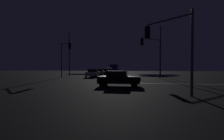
{
  "coord_description": "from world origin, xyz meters",
  "views": [
    {
      "loc": [
        5.3,
        -20.85,
        1.99
      ],
      "look_at": [
        0.11,
        11.98,
        1.35
      ],
      "focal_mm": 27.5,
      "sensor_mm": 36.0,
      "label": 1
    }
  ],
  "objects_px": {
    "traffic_signal_nw": "(65,53)",
    "traffic_signal_se": "(170,40)",
    "sedan_blue": "(111,70)",
    "sedan_black_crossing": "(119,78)",
    "box_truck": "(115,67)",
    "traffic_signal_ne": "(153,50)",
    "sedan_gray": "(104,71)",
    "streetlamp_left_near": "(69,50)",
    "streetlamp_right_near": "(161,48)",
    "sedan_white": "(93,73)",
    "sedan_orange": "(108,71)",
    "sedan_green": "(99,72)"
  },
  "relations": [
    {
      "from": "traffic_signal_se",
      "to": "streetlamp_left_near",
      "type": "distance_m",
      "value": 27.49
    },
    {
      "from": "sedan_blue",
      "to": "box_truck",
      "type": "relative_size",
      "value": 0.52
    },
    {
      "from": "streetlamp_right_near",
      "to": "sedan_white",
      "type": "bearing_deg",
      "value": -165.64
    },
    {
      "from": "sedan_black_crossing",
      "to": "traffic_signal_ne",
      "type": "height_order",
      "value": "traffic_signal_ne"
    },
    {
      "from": "traffic_signal_ne",
      "to": "streetlamp_right_near",
      "type": "xyz_separation_m",
      "value": [
        1.96,
        6.46,
        1.11
      ]
    },
    {
      "from": "sedan_blue",
      "to": "traffic_signal_nw",
      "type": "relative_size",
      "value": 0.68
    },
    {
      "from": "sedan_green",
      "to": "traffic_signal_nw",
      "type": "height_order",
      "value": "traffic_signal_nw"
    },
    {
      "from": "traffic_signal_ne",
      "to": "traffic_signal_se",
      "type": "xyz_separation_m",
      "value": [
        0.02,
        -15.07,
        -0.61
      ]
    },
    {
      "from": "sedan_green",
      "to": "traffic_signal_se",
      "type": "distance_m",
      "value": 26.8
    },
    {
      "from": "sedan_gray",
      "to": "traffic_signal_nw",
      "type": "distance_m",
      "value": 15.38
    },
    {
      "from": "sedan_green",
      "to": "traffic_signal_se",
      "type": "height_order",
      "value": "traffic_signal_se"
    },
    {
      "from": "traffic_signal_se",
      "to": "streetlamp_left_near",
      "type": "relative_size",
      "value": 0.6
    },
    {
      "from": "traffic_signal_nw",
      "to": "traffic_signal_se",
      "type": "bearing_deg",
      "value": -45.0
    },
    {
      "from": "sedan_black_crossing",
      "to": "streetlamp_right_near",
      "type": "xyz_separation_m",
      "value": [
        6.22,
        17.57,
        4.94
      ]
    },
    {
      "from": "sedan_white",
      "to": "sedan_black_crossing",
      "type": "distance_m",
      "value": 15.74
    },
    {
      "from": "sedan_white",
      "to": "traffic_signal_nw",
      "type": "height_order",
      "value": "traffic_signal_nw"
    },
    {
      "from": "sedan_blue",
      "to": "streetlamp_left_near",
      "type": "distance_m",
      "value": 22.76
    },
    {
      "from": "sedan_black_crossing",
      "to": "traffic_signal_ne",
      "type": "bearing_deg",
      "value": 69.0
    },
    {
      "from": "sedan_white",
      "to": "sedan_blue",
      "type": "height_order",
      "value": "same"
    },
    {
      "from": "sedan_orange",
      "to": "sedan_black_crossing",
      "type": "bearing_deg",
      "value": -77.74
    },
    {
      "from": "sedan_black_crossing",
      "to": "traffic_signal_se",
      "type": "bearing_deg",
      "value": -42.67
    },
    {
      "from": "traffic_signal_nw",
      "to": "streetlamp_right_near",
      "type": "xyz_separation_m",
      "value": [
        17.09,
        6.37,
        1.39
      ]
    },
    {
      "from": "traffic_signal_nw",
      "to": "streetlamp_left_near",
      "type": "relative_size",
      "value": 0.65
    },
    {
      "from": "sedan_green",
      "to": "sedan_blue",
      "type": "distance_m",
      "value": 18.92
    },
    {
      "from": "sedan_green",
      "to": "traffic_signal_nw",
      "type": "bearing_deg",
      "value": -114.03
    },
    {
      "from": "sedan_green",
      "to": "streetlamp_left_near",
      "type": "bearing_deg",
      "value": -155.92
    },
    {
      "from": "sedan_orange",
      "to": "box_truck",
      "type": "height_order",
      "value": "box_truck"
    },
    {
      "from": "sedan_green",
      "to": "sedan_gray",
      "type": "bearing_deg",
      "value": 88.86
    },
    {
      "from": "box_truck",
      "to": "traffic_signal_nw",
      "type": "height_order",
      "value": "traffic_signal_nw"
    },
    {
      "from": "sedan_gray",
      "to": "sedan_orange",
      "type": "height_order",
      "value": "same"
    },
    {
      "from": "sedan_white",
      "to": "sedan_gray",
      "type": "distance_m",
      "value": 11.3
    },
    {
      "from": "sedan_green",
      "to": "sedan_orange",
      "type": "distance_m",
      "value": 12.16
    },
    {
      "from": "sedan_gray",
      "to": "traffic_signal_se",
      "type": "xyz_separation_m",
      "value": [
        11.04,
        -29.55,
        3.22
      ]
    },
    {
      "from": "traffic_signal_ne",
      "to": "box_truck",
      "type": "bearing_deg",
      "value": 107.39
    },
    {
      "from": "sedan_gray",
      "to": "streetlamp_left_near",
      "type": "distance_m",
      "value": 11.08
    },
    {
      "from": "sedan_gray",
      "to": "streetlamp_left_near",
      "type": "xyz_separation_m",
      "value": [
        -5.99,
        -8.02,
        4.74
      ]
    },
    {
      "from": "traffic_signal_se",
      "to": "traffic_signal_nw",
      "type": "bearing_deg",
      "value": 135.0
    },
    {
      "from": "streetlamp_right_near",
      "to": "traffic_signal_ne",
      "type": "bearing_deg",
      "value": -106.87
    },
    {
      "from": "sedan_white",
      "to": "sedan_orange",
      "type": "relative_size",
      "value": 1.0
    },
    {
      "from": "box_truck",
      "to": "traffic_signal_se",
      "type": "height_order",
      "value": "traffic_signal_se"
    },
    {
      "from": "box_truck",
      "to": "streetlamp_left_near",
      "type": "height_order",
      "value": "streetlamp_left_near"
    },
    {
      "from": "sedan_white",
      "to": "sedan_blue",
      "type": "relative_size",
      "value": 1.0
    },
    {
      "from": "sedan_blue",
      "to": "sedan_white",
      "type": "bearing_deg",
      "value": -88.69
    },
    {
      "from": "sedan_orange",
      "to": "sedan_blue",
      "type": "relative_size",
      "value": 1.0
    },
    {
      "from": "sedan_white",
      "to": "traffic_signal_se",
      "type": "height_order",
      "value": "traffic_signal_se"
    },
    {
      "from": "sedan_blue",
      "to": "traffic_signal_nw",
      "type": "distance_m",
      "value": 28.38
    },
    {
      "from": "sedan_white",
      "to": "sedan_blue",
      "type": "distance_m",
      "value": 24.83
    },
    {
      "from": "sedan_black_crossing",
      "to": "streetlamp_left_near",
      "type": "bearing_deg",
      "value": 125.94
    },
    {
      "from": "sedan_gray",
      "to": "sedan_orange",
      "type": "xyz_separation_m",
      "value": [
        -0.28,
        6.76,
        0.0
      ]
    },
    {
      "from": "sedan_green",
      "to": "sedan_orange",
      "type": "bearing_deg",
      "value": 90.83
    }
  ]
}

